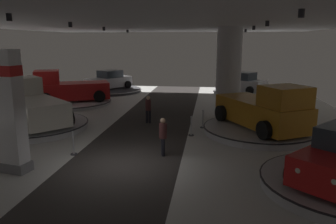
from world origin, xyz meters
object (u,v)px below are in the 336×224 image
Objects in this scene: display_platform_mid_right at (259,130)px; display_platform_mid_left at (34,126)px; display_car_deep_right at (241,83)px; display_platform_deep_left at (109,90)px; display_platform_deep_right at (241,93)px; pickup_truck_mid_right at (264,110)px; visitor_walking_near at (148,108)px; column_right at (229,71)px; pickup_truck_far_left at (68,89)px; pickup_truck_mid_left at (30,105)px; display_platform_far_left at (73,102)px; visitor_walking_far at (163,134)px; display_car_deep_left at (109,81)px; brand_sign_pylon at (7,110)px.

display_platform_mid_right reaches higher than display_platform_mid_left.
display_platform_mid_right is 12.76m from display_car_deep_right.
display_platform_deep_right is at bearing 0.87° from display_platform_deep_left.
display_platform_deep_right is at bearing 90.02° from pickup_truck_mid_right.
display_platform_deep_left is 3.73× the size of visitor_walking_near.
column_right reaches higher than visitor_walking_near.
display_platform_deep_right is 14.74m from pickup_truck_far_left.
display_platform_deep_right is 0.85× the size of pickup_truck_far_left.
pickup_truck_mid_left is 1.20× the size of display_car_deep_right.
visitor_walking_near is (-6.18, 1.67, -0.38)m from pickup_truck_mid_right.
pickup_truck_mid_left is at bearing -153.71° from column_right.
display_platform_mid_right reaches higher than display_platform_far_left.
display_car_deep_right is at bearing 0.78° from display_platform_deep_left.
display_platform_mid_right is at bearing -26.60° from display_platform_far_left.
pickup_truck_mid_right is 13.09m from display_platform_deep_right.
display_platform_deep_left is at bearing 133.33° from display_platform_mid_right.
pickup_truck_far_left is at bearing -100.48° from display_platform_deep_left.
pickup_truck_mid_right is at bearing -89.98° from display_platform_deep_right.
display_platform_mid_left is 1.00× the size of pickup_truck_far_left.
display_platform_mid_left is 7.17m from display_platform_far_left.
display_car_deep_right reaches higher than display_platform_deep_right.
display_platform_mid_left is 3.57× the size of visitor_walking_far.
display_platform_mid_left is at bearing -176.45° from display_platform_mid_right.
visitor_walking_far is (7.44, -16.49, -0.13)m from display_car_deep_left.
display_car_deep_left is 12.63m from visitor_walking_near.
display_platform_mid_left is at bearing 157.07° from visitor_walking_far.
display_car_deep_right is at bearing 61.34° from visitor_walking_near.
pickup_truck_mid_left is 13.14m from display_platform_deep_left.
display_platform_mid_right is at bearing -46.67° from display_platform_deep_left.
visitor_walking_near is (-6.02, 1.39, 0.71)m from display_platform_mid_right.
column_right is 1.03× the size of pickup_truck_mid_left.
display_platform_far_left is (-12.92, -6.36, -0.87)m from display_car_deep_right.
visitor_walking_far reaches higher than display_platform_mid_left.
display_platform_far_left reaches higher than display_platform_deep_right.
display_platform_mid_right is 0.96× the size of display_platform_deep_left.
visitor_walking_far is at bearing -72.90° from visitor_walking_near.
pickup_truck_mid_right is 0.99× the size of pickup_truck_far_left.
brand_sign_pylon is at bearing -117.25° from display_car_deep_right.
display_car_deep_right is 12.07m from display_platform_deep_left.
display_car_deep_left is at bearing 133.23° from display_platform_mid_right.
display_platform_far_left is (-12.89, -6.38, 0.00)m from display_platform_deep_right.
visitor_walking_near is at bearing -118.52° from display_platform_deep_right.
display_car_deep_left is (-10.44, 7.84, -1.72)m from column_right.
display_platform_far_left is at bearing -98.21° from display_car_deep_left.
display_car_deep_right is 2.81× the size of visitor_walking_near.
pickup_truck_mid_left is at bearing -162.49° from visitor_walking_near.
brand_sign_pylon is at bearing -155.94° from visitor_walking_far.
pickup_truck_far_left reaches higher than display_car_deep_left.
display_car_deep_right is at bearing 47.23° from pickup_truck_mid_left.
display_platform_mid_left is 1.26× the size of display_car_deep_left.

